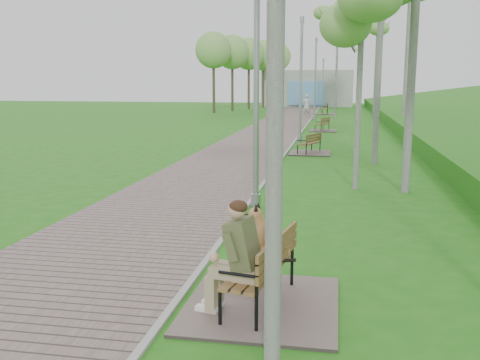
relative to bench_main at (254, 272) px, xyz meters
name	(u,v)px	position (x,y,z in m)	size (l,w,h in m)	color
ground	(242,213)	(-1.00, 4.78, -0.47)	(120.00, 120.00, 0.00)	#206A14
walkway	(276,127)	(-2.75, 26.28, -0.45)	(3.50, 67.00, 0.04)	#6A5955
kerb	(304,128)	(-1.00, 26.28, -0.44)	(0.10, 67.00, 0.05)	#999993
building_north	(308,88)	(-2.50, 55.75, 1.53)	(10.00, 5.20, 4.00)	#9E9E99
bench_main	(254,272)	(0.00, 0.00, 0.00)	(1.91, 2.12, 1.66)	#6A5955
bench_second	(309,149)	(-0.11, 14.82, -0.29)	(1.59, 1.77, 0.98)	#6A5955
bench_third	(322,128)	(0.11, 24.70, -0.30)	(1.55, 1.73, 0.95)	#6A5955
bench_far	(325,112)	(-0.16, 40.63, -0.25)	(1.88, 2.09, 1.16)	#6A5955
lamp_post_near	(256,91)	(-0.79, 5.32, 2.13)	(0.21, 0.21, 5.56)	gray
lamp_post_second	(301,85)	(-0.75, 18.60, 2.18)	(0.22, 0.22, 5.66)	gray
lamp_post_third	(315,82)	(-0.72, 33.31, 2.27)	(0.23, 0.23, 5.86)	gray
lamp_post_far	(323,85)	(-0.65, 49.86, 1.91)	(0.20, 0.20, 5.09)	gray
pedestrian_near	(307,106)	(-1.49, 36.57, 0.44)	(0.66, 0.44, 1.82)	beige
birch_mid_c	(362,13)	(2.08, 25.04, 6.06)	(2.21, 2.21, 8.32)	silver
birch_far_b	(338,24)	(0.76, 34.99, 6.50)	(2.68, 2.68, 8.87)	silver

